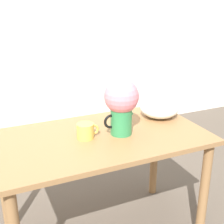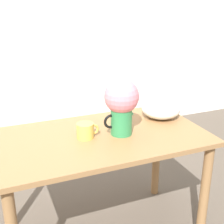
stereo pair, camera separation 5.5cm
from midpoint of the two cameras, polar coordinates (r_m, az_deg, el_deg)
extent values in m
cube|color=silver|center=(3.44, -14.93, 15.36)|extent=(8.00, 0.05, 2.60)
cube|color=olive|center=(1.92, -1.16, -4.69)|extent=(1.29, 0.73, 0.03)
cylinder|color=olive|center=(2.16, 17.25, -14.42)|extent=(0.06, 0.06, 0.74)
cylinder|color=olive|center=(2.27, -18.30, -12.57)|extent=(0.06, 0.06, 0.74)
cylinder|color=olive|center=(2.58, 8.75, -7.57)|extent=(0.06, 0.06, 0.74)
cylinder|color=#2D844C|center=(1.91, 2.55, -1.67)|extent=(0.13, 0.13, 0.17)
cone|color=#2D844C|center=(1.91, 4.11, 0.23)|extent=(0.05, 0.05, 0.04)
torus|color=black|center=(1.88, 0.63, -1.73)|extent=(0.09, 0.02, 0.09)
sphere|color=#3D7033|center=(1.87, 2.61, 1.79)|extent=(0.16, 0.16, 0.16)
sphere|color=pink|center=(1.85, 2.63, 2.86)|extent=(0.21, 0.21, 0.21)
cylinder|color=gold|center=(1.87, -4.10, -3.43)|extent=(0.10, 0.10, 0.09)
torus|color=gold|center=(1.89, -2.53, -3.19)|extent=(0.07, 0.01, 0.07)
ellipsoid|color=white|center=(2.20, 9.64, 0.62)|extent=(0.27, 0.27, 0.13)
camera|label=1|loc=(0.03, -89.15, 0.32)|focal=50.00mm
camera|label=2|loc=(0.03, 90.85, -0.32)|focal=50.00mm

